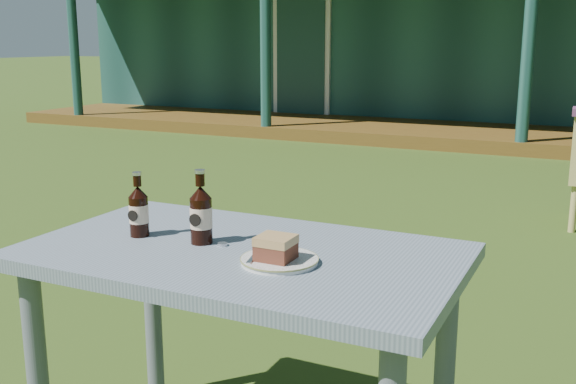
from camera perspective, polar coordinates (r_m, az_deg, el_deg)
The scene contains 9 objects.
ground at distance 3.51m, azimuth 9.33°, elevation -8.87°, with size 80.00×80.00×0.00m, color #334916.
pavilion at distance 12.57m, azimuth 22.20°, elevation 13.31°, with size 15.80×8.30×3.45m.
cafe_table at distance 1.90m, azimuth -3.95°, elevation -7.74°, with size 1.20×0.70×0.72m.
plate at distance 1.74m, azimuth -0.73°, elevation -5.79°, with size 0.20×0.20×0.01m.
cake_slice at distance 1.72m, azimuth -1.04°, elevation -4.73°, with size 0.09×0.09×0.06m.
fork at distance 1.76m, azimuth -2.78°, elevation -5.35°, with size 0.01×0.14×0.00m, color silver.
cola_bottle_near at distance 1.91m, azimuth -7.38°, elevation -1.87°, with size 0.06×0.06×0.21m.
cola_bottle_far at distance 2.01m, azimuth -12.53°, elevation -1.55°, with size 0.06×0.06×0.19m.
bottle_cap at distance 1.90m, azimuth -5.57°, elevation -4.43°, with size 0.03×0.03×0.01m, color silver.
Camera 1 is at (0.88, -3.14, 1.28)m, focal length 42.00 mm.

